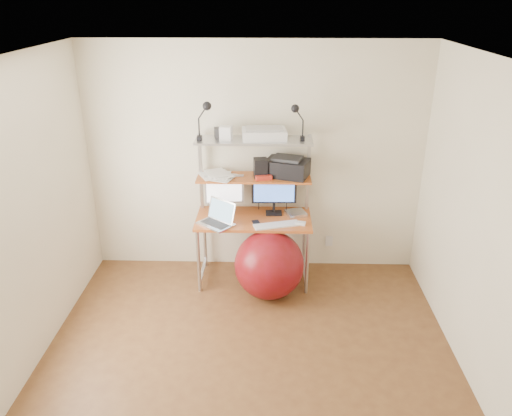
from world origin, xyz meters
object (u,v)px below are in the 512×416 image
Objects in this scene: monitor_silver at (224,192)px; laptop at (219,219)px; exercise_ball at (269,265)px; monitor_black at (274,193)px; printer at (287,167)px.

monitor_silver is 0.33m from laptop.
monitor_black is at bearing 84.38° from exercise_ball.
monitor_black is at bearing 65.23° from laptop.
monitor_black is 0.94× the size of printer.
laptop is 0.70m from exercise_ball.
printer is (0.70, 0.31, 0.46)m from laptop.
monitor_black is 0.66× the size of exercise_ball.
monitor_silver is 0.91× the size of printer.
monitor_black is at bearing -146.58° from printer.
exercise_ball is at bearing -91.73° from printer.
printer is at bearing -3.40° from monitor_silver.
exercise_ball is (-0.04, -0.44, -0.62)m from monitor_black.
exercise_ball is (0.48, -0.42, -0.63)m from monitor_silver.
printer is (0.13, 0.03, 0.27)m from monitor_black.
monitor_black is at bearing -6.16° from monitor_silver.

